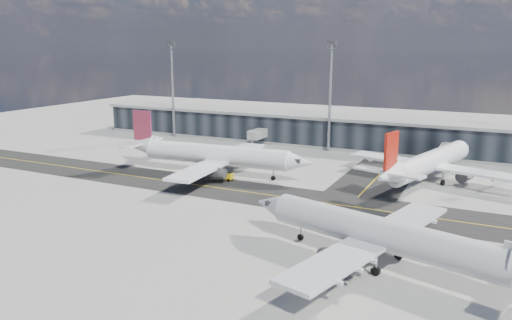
{
  "coord_description": "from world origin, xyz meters",
  "views": [
    {
      "loc": [
        39.9,
        -78.56,
        27.57
      ],
      "look_at": [
        -3.23,
        10.11,
        5.0
      ],
      "focal_mm": 35.0,
      "sensor_mm": 36.0,
      "label": 1
    }
  ],
  "objects_px": {
    "airliner_af": "(214,155)",
    "baggage_tug": "(227,176)",
    "airliner_redtail": "(429,162)",
    "service_van": "(392,173)",
    "airliner_near": "(386,236)"
  },
  "relations": [
    {
      "from": "airliner_redtail",
      "to": "service_van",
      "type": "xyz_separation_m",
      "value": [
        -7.66,
        1.22,
        -3.4
      ]
    },
    {
      "from": "airliner_af",
      "to": "baggage_tug",
      "type": "xyz_separation_m",
      "value": [
        5.38,
        -3.51,
        -3.46
      ]
    },
    {
      "from": "airliner_redtail",
      "to": "baggage_tug",
      "type": "bearing_deg",
      "value": -139.96
    },
    {
      "from": "baggage_tug",
      "to": "airliner_near",
      "type": "bearing_deg",
      "value": 54.55
    },
    {
      "from": "airliner_af",
      "to": "service_van",
      "type": "height_order",
      "value": "airliner_af"
    },
    {
      "from": "service_van",
      "to": "baggage_tug",
      "type": "bearing_deg",
      "value": -155.83
    },
    {
      "from": "airliner_af",
      "to": "airliner_near",
      "type": "xyz_separation_m",
      "value": [
        43.86,
        -31.17,
        -0.2
      ]
    },
    {
      "from": "baggage_tug",
      "to": "service_van",
      "type": "height_order",
      "value": "baggage_tug"
    },
    {
      "from": "airliner_redtail",
      "to": "service_van",
      "type": "bearing_deg",
      "value": -173.44
    },
    {
      "from": "airliner_redtail",
      "to": "airliner_af",
      "type": "bearing_deg",
      "value": -146.8
    },
    {
      "from": "airliner_near",
      "to": "baggage_tug",
      "type": "distance_m",
      "value": 47.5
    },
    {
      "from": "airliner_af",
      "to": "baggage_tug",
      "type": "relative_size",
      "value": 15.46
    },
    {
      "from": "airliner_near",
      "to": "airliner_af",
      "type": "bearing_deg",
      "value": 70.0
    },
    {
      "from": "baggage_tug",
      "to": "service_van",
      "type": "xyz_separation_m",
      "value": [
        30.35,
        18.5,
        -0.07
      ]
    },
    {
      "from": "airliner_near",
      "to": "baggage_tug",
      "type": "height_order",
      "value": "airliner_near"
    }
  ]
}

